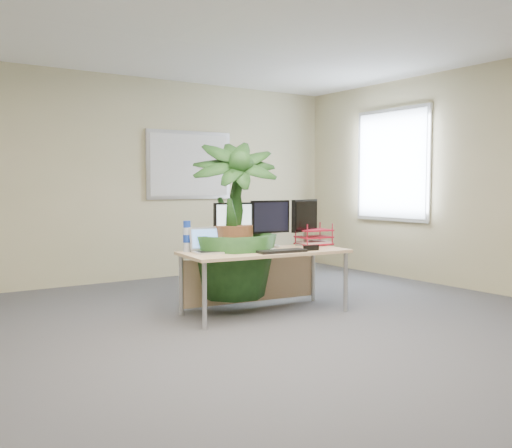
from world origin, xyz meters
TOP-DOWN VIEW (x-y plane):
  - floor at (0.00, 0.00)m, footprint 8.00×8.00m
  - back_wall at (0.00, 4.00)m, footprint 7.00×0.04m
  - whiteboard at (1.20, 3.97)m, footprint 1.30×0.04m
  - window at (3.47, 2.30)m, footprint 0.04×1.30m
  - desk at (0.70, 1.48)m, footprint 1.70×0.86m
  - floor_plant at (0.48, 1.65)m, footprint 1.10×1.10m
  - monitor_left at (0.50, 1.67)m, footprint 0.42×0.19m
  - monitor_right at (0.91, 1.61)m, footprint 0.44×0.20m
  - monitor_dark at (1.31, 1.53)m, footprint 0.43×0.20m
  - laptop at (0.16, 1.56)m, footprint 0.36×0.33m
  - keyboard at (0.73, 1.17)m, footprint 0.50×0.21m
  - coffee_mug at (0.45, 1.37)m, footprint 0.12×0.08m
  - spiral_notebook at (0.66, 1.38)m, footprint 0.34×0.29m
  - orange_pen at (0.66, 1.39)m, footprint 0.15×0.05m
  - yellow_highlighter at (0.85, 1.31)m, footprint 0.12×0.05m
  - water_bottle at (0.01, 1.73)m, footprint 0.08×0.08m
  - letter_tray at (1.41, 1.50)m, footprint 0.37×0.30m
  - stapler at (1.07, 1.14)m, footprint 0.16×0.06m

SIDE VIEW (x-z plane):
  - floor at x=0.00m, z-range 0.00..0.00m
  - desk at x=0.70m, z-range 0.19..0.81m
  - spiral_notebook at x=0.66m, z-range 0.63..0.64m
  - yellow_highlighter at x=0.85m, z-range 0.63..0.65m
  - keyboard at x=0.73m, z-range 0.63..0.66m
  - orange_pen at x=0.66m, z-range 0.64..0.65m
  - stapler at x=1.07m, z-range 0.63..0.68m
  - coffee_mug at x=0.45m, z-range 0.63..0.72m
  - laptop at x=0.16m, z-range 0.57..0.81m
  - letter_tray at x=1.41m, z-range 0.62..0.79m
  - floor_plant at x=0.48m, z-range 0.00..1.50m
  - water_bottle at x=0.01m, z-range 0.62..0.92m
  - monitor_left at x=0.50m, z-range 0.66..1.13m
  - monitor_right at x=0.91m, z-range 0.67..1.15m
  - monitor_dark at x=1.31m, z-range 0.67..1.16m
  - back_wall at x=0.00m, z-range 0.00..2.70m
  - whiteboard at x=1.20m, z-range 1.07..2.02m
  - window at x=3.47m, z-range 0.77..2.33m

